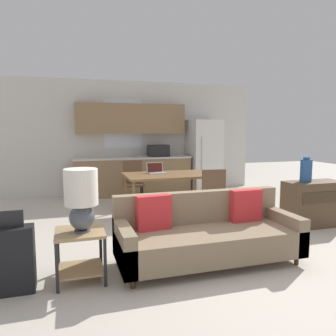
{
  "coord_description": "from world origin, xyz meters",
  "views": [
    {
      "loc": [
        -1.48,
        -3.34,
        1.55
      ],
      "look_at": [
        0.01,
        1.5,
        0.95
      ],
      "focal_mm": 35.0,
      "sensor_mm": 36.0,
      "label": 1
    }
  ],
  "objects_px": {
    "couch": "(206,234)",
    "laptop": "(156,171)",
    "refrigerator": "(204,156)",
    "dining_chair_near_right": "(211,193)",
    "credenza": "(313,204)",
    "suitcase": "(12,259)",
    "table_lamp": "(81,196)",
    "dining_chair_far_left": "(133,181)",
    "side_table": "(80,247)",
    "vase": "(306,170)",
    "dining_table": "(168,177)"
  },
  "relations": [
    {
      "from": "credenza",
      "to": "vase",
      "type": "relative_size",
      "value": 2.43
    },
    {
      "from": "laptop",
      "to": "refrigerator",
      "type": "bearing_deg",
      "value": 40.8
    },
    {
      "from": "credenza",
      "to": "dining_chair_near_right",
      "type": "bearing_deg",
      "value": 157.0
    },
    {
      "from": "dining_chair_far_left",
      "to": "suitcase",
      "type": "height_order",
      "value": "dining_chair_far_left"
    },
    {
      "from": "couch",
      "to": "laptop",
      "type": "bearing_deg",
      "value": 88.81
    },
    {
      "from": "vase",
      "to": "laptop",
      "type": "bearing_deg",
      "value": 141.13
    },
    {
      "from": "credenza",
      "to": "dining_chair_far_left",
      "type": "bearing_deg",
      "value": 137.65
    },
    {
      "from": "credenza",
      "to": "dining_chair_far_left",
      "type": "xyz_separation_m",
      "value": [
        -2.49,
        2.27,
        0.14
      ]
    },
    {
      "from": "couch",
      "to": "laptop",
      "type": "height_order",
      "value": "laptop"
    },
    {
      "from": "dining_chair_near_right",
      "to": "dining_chair_far_left",
      "type": "bearing_deg",
      "value": -54.93
    },
    {
      "from": "dining_table",
      "to": "credenza",
      "type": "distance_m",
      "value": 2.49
    },
    {
      "from": "side_table",
      "to": "dining_chair_far_left",
      "type": "height_order",
      "value": "dining_chair_far_left"
    },
    {
      "from": "dining_chair_near_right",
      "to": "dining_chair_far_left",
      "type": "height_order",
      "value": "same"
    },
    {
      "from": "dining_table",
      "to": "side_table",
      "type": "xyz_separation_m",
      "value": [
        -1.66,
        -2.33,
        -0.32
      ]
    },
    {
      "from": "dining_table",
      "to": "dining_chair_near_right",
      "type": "bearing_deg",
      "value": -58.79
    },
    {
      "from": "dining_table",
      "to": "table_lamp",
      "type": "height_order",
      "value": "table_lamp"
    },
    {
      "from": "credenza",
      "to": "dining_chair_near_right",
      "type": "relative_size",
      "value": 1.04
    },
    {
      "from": "table_lamp",
      "to": "dining_chair_far_left",
      "type": "relative_size",
      "value": 0.7
    },
    {
      "from": "table_lamp",
      "to": "dining_chair_near_right",
      "type": "distance_m",
      "value": 2.66
    },
    {
      "from": "couch",
      "to": "credenza",
      "type": "distance_m",
      "value": 2.36
    },
    {
      "from": "dining_chair_near_right",
      "to": "dining_chair_far_left",
      "type": "distance_m",
      "value": 1.91
    },
    {
      "from": "refrigerator",
      "to": "table_lamp",
      "type": "height_order",
      "value": "refrigerator"
    },
    {
      "from": "refrigerator",
      "to": "suitcase",
      "type": "height_order",
      "value": "refrigerator"
    },
    {
      "from": "side_table",
      "to": "dining_chair_near_right",
      "type": "bearing_deg",
      "value": 35.1
    },
    {
      "from": "refrigerator",
      "to": "laptop",
      "type": "xyz_separation_m",
      "value": [
        -1.69,
        -1.66,
        -0.11
      ]
    },
    {
      "from": "refrigerator",
      "to": "side_table",
      "type": "xyz_separation_m",
      "value": [
        -3.17,
        -4.18,
        -0.54
      ]
    },
    {
      "from": "side_table",
      "to": "credenza",
      "type": "bearing_deg",
      "value": 13.5
    },
    {
      "from": "vase",
      "to": "suitcase",
      "type": "distance_m",
      "value": 4.29
    },
    {
      "from": "suitcase",
      "to": "dining_chair_far_left",
      "type": "bearing_deg",
      "value": 60.85
    },
    {
      "from": "refrigerator",
      "to": "suitcase",
      "type": "relative_size",
      "value": 2.23
    },
    {
      "from": "dining_chair_far_left",
      "to": "laptop",
      "type": "height_order",
      "value": "laptop"
    },
    {
      "from": "table_lamp",
      "to": "dining_chair_far_left",
      "type": "height_order",
      "value": "table_lamp"
    },
    {
      "from": "couch",
      "to": "suitcase",
      "type": "relative_size",
      "value": 2.65
    },
    {
      "from": "side_table",
      "to": "vase",
      "type": "distance_m",
      "value": 3.66
    },
    {
      "from": "dining_table",
      "to": "side_table",
      "type": "distance_m",
      "value": 2.88
    },
    {
      "from": "refrigerator",
      "to": "dining_table",
      "type": "xyz_separation_m",
      "value": [
        -1.51,
        -1.85,
        -0.21
      ]
    },
    {
      "from": "refrigerator",
      "to": "suitcase",
      "type": "distance_m",
      "value": 5.74
    },
    {
      "from": "table_lamp",
      "to": "refrigerator",
      "type": "bearing_deg",
      "value": 53.28
    },
    {
      "from": "side_table",
      "to": "table_lamp",
      "type": "bearing_deg",
      "value": -53.15
    },
    {
      "from": "dining_table",
      "to": "couch",
      "type": "distance_m",
      "value": 2.3
    },
    {
      "from": "dining_chair_near_right",
      "to": "credenza",
      "type": "bearing_deg",
      "value": 160.86
    },
    {
      "from": "dining_table",
      "to": "dining_chair_near_right",
      "type": "distance_m",
      "value": 0.97
    },
    {
      "from": "side_table",
      "to": "suitcase",
      "type": "xyz_separation_m",
      "value": [
        -0.63,
        -0.08,
        -0.03
      ]
    },
    {
      "from": "side_table",
      "to": "suitcase",
      "type": "height_order",
      "value": "suitcase"
    },
    {
      "from": "credenza",
      "to": "dining_chair_far_left",
      "type": "distance_m",
      "value": 3.37
    },
    {
      "from": "dining_chair_far_left",
      "to": "suitcase",
      "type": "relative_size",
      "value": 1.14
    },
    {
      "from": "side_table",
      "to": "dining_chair_near_right",
      "type": "distance_m",
      "value": 2.64
    },
    {
      "from": "side_table",
      "to": "dining_chair_near_right",
      "type": "height_order",
      "value": "dining_chair_near_right"
    },
    {
      "from": "refrigerator",
      "to": "couch",
      "type": "height_order",
      "value": "refrigerator"
    },
    {
      "from": "credenza",
      "to": "vase",
      "type": "xyz_separation_m",
      "value": [
        -0.15,
        0.02,
        0.54
      ]
    }
  ]
}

